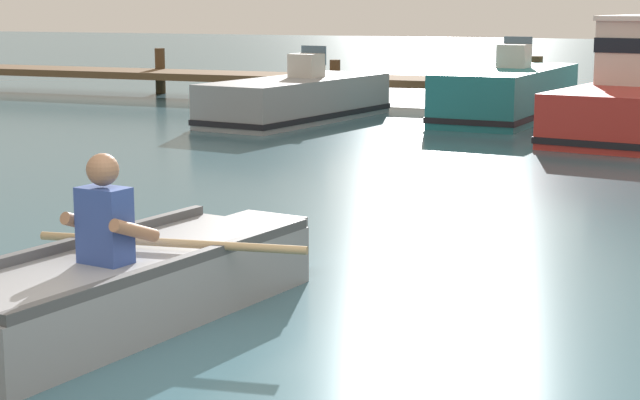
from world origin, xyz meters
TOP-DOWN VIEW (x-y plane):
  - ground_plane at (0.00, 0.00)m, footprint 120.00×120.00m
  - wooden_dock at (-8.37, 16.44)m, footprint 14.37×1.64m
  - rowboat_with_person at (-1.31, 0.97)m, footprint 1.99×3.72m
  - moored_boat_grey at (-5.20, 12.88)m, footprint 2.25×4.69m
  - moored_boat_teal at (-1.65, 14.66)m, footprint 1.94×4.74m

SIDE VIEW (x-z plane):
  - ground_plane at x=0.00m, z-range 0.00..0.00m
  - rowboat_with_person at x=-1.31m, z-range -0.34..0.85m
  - moored_boat_grey at x=-5.20m, z-range -0.31..1.06m
  - moored_boat_teal at x=-1.65m, z-range -0.31..1.22m
  - wooden_dock at x=-8.37m, z-range -0.03..1.05m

